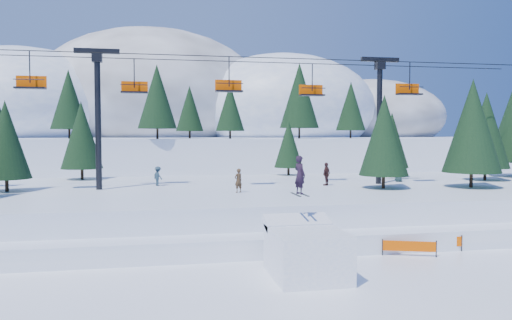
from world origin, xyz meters
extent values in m
plane|color=white|center=(0.00, 0.00, 0.00)|extent=(160.00, 160.00, 0.00)
cube|color=white|center=(0.00, 18.00, 1.25)|extent=(70.00, 22.00, 2.50)
cube|color=white|center=(0.00, 8.00, 0.55)|extent=(70.00, 6.00, 1.10)
cube|color=white|center=(0.00, 68.00, 3.00)|extent=(110.00, 60.00, 6.00)
ellipsoid|color=white|center=(-28.00, 72.00, 11.45)|extent=(36.00, 32.40, 19.80)
ellipsoid|color=#605B59|center=(-6.00, 78.00, 13.26)|extent=(44.00, 39.60, 26.40)
ellipsoid|color=white|center=(18.00, 70.00, 11.42)|extent=(34.00, 30.60, 19.72)
ellipsoid|color=#605B59|center=(38.00, 76.00, 10.12)|extent=(30.00, 27.00, 15.00)
cylinder|color=black|center=(-4.82, 39.19, 6.61)|extent=(0.26, 0.26, 1.21)
cone|color=#173317|center=(-4.82, 39.19, 10.93)|extent=(4.50, 4.50, 7.44)
cylinder|color=black|center=(4.03, 41.40, 6.48)|extent=(0.26, 0.26, 0.96)
cone|color=#173317|center=(4.03, 41.40, 9.91)|extent=(3.57, 3.57, 5.90)
cylinder|color=black|center=(13.10, 41.96, 6.68)|extent=(0.26, 0.26, 1.36)
cone|color=#173317|center=(13.10, 41.96, 11.52)|extent=(5.04, 5.04, 8.33)
cylinder|color=black|center=(-15.24, 43.19, 6.58)|extent=(0.26, 0.26, 1.16)
cone|color=#173317|center=(-15.24, 43.19, 10.74)|extent=(4.32, 4.32, 7.15)
cylinder|color=black|center=(20.92, 44.04, 6.54)|extent=(0.26, 0.26, 1.07)
cone|color=#173317|center=(20.92, 44.04, 10.37)|extent=(3.99, 3.99, 6.59)
cylinder|color=black|center=(-0.70, 45.46, 6.48)|extent=(0.26, 0.26, 0.96)
cone|color=#173317|center=(-0.70, 45.46, 9.91)|extent=(3.57, 3.57, 5.91)
cube|color=white|center=(1.99, 1.73, 1.09)|extent=(3.23, 3.98, 2.18)
cube|color=white|center=(1.99, 3.44, 2.23)|extent=(3.23, 1.39, 0.78)
imported|color=black|center=(2.09, 3.33, 4.59)|extent=(0.69, 0.81, 1.89)
cube|color=black|center=(1.89, 3.33, 3.64)|extent=(0.11, 1.65, 0.03)
cube|color=black|center=(2.29, 3.33, 3.64)|extent=(0.11, 1.65, 0.03)
cylinder|color=black|center=(-9.00, 18.00, 7.50)|extent=(0.44, 0.44, 10.00)
cube|color=black|center=(-9.00, 18.00, 12.60)|extent=(3.20, 0.35, 0.35)
cube|color=black|center=(-9.00, 18.00, 12.15)|extent=(0.70, 0.70, 0.70)
cylinder|color=black|center=(13.00, 18.00, 7.50)|extent=(0.44, 0.44, 10.00)
cube|color=black|center=(13.00, 18.00, 12.60)|extent=(3.20, 0.35, 0.35)
cube|color=black|center=(13.00, 18.00, 12.15)|extent=(0.70, 0.70, 0.70)
cylinder|color=black|center=(2.00, 16.80, 12.30)|extent=(46.00, 0.06, 0.06)
cylinder|color=black|center=(2.00, 19.20, 12.30)|extent=(46.00, 0.06, 0.06)
cylinder|color=black|center=(-13.31, 16.80, 11.20)|extent=(0.08, 0.08, 2.20)
cube|color=black|center=(-13.31, 16.80, 9.75)|extent=(2.00, 0.75, 0.12)
cube|color=#DD4C00|center=(-13.31, 17.18, 10.20)|extent=(2.00, 0.10, 0.85)
cylinder|color=black|center=(-13.31, 16.45, 10.30)|extent=(2.00, 0.06, 0.06)
cylinder|color=black|center=(-6.44, 19.20, 11.20)|extent=(0.08, 0.08, 2.20)
cube|color=black|center=(-6.44, 19.20, 9.75)|extent=(2.00, 0.75, 0.12)
cube|color=#DD4C00|center=(-6.44, 19.58, 10.20)|extent=(2.00, 0.10, 0.85)
cylinder|color=black|center=(-6.44, 18.85, 10.30)|extent=(2.00, 0.06, 0.06)
cylinder|color=black|center=(0.50, 16.80, 11.20)|extent=(0.08, 0.08, 2.20)
cube|color=black|center=(0.50, 16.80, 9.75)|extent=(2.00, 0.75, 0.12)
cube|color=#DD4C00|center=(0.50, 17.18, 10.20)|extent=(2.00, 0.10, 0.85)
cylinder|color=black|center=(0.50, 16.45, 10.30)|extent=(2.00, 0.06, 0.06)
cylinder|color=black|center=(7.67, 19.20, 11.20)|extent=(0.08, 0.08, 2.20)
cube|color=black|center=(7.67, 19.20, 9.75)|extent=(2.00, 0.75, 0.12)
cube|color=#DD4C00|center=(7.67, 19.58, 10.20)|extent=(2.00, 0.10, 0.85)
cylinder|color=black|center=(7.67, 18.85, 10.30)|extent=(2.00, 0.06, 0.06)
cylinder|color=black|center=(14.99, 16.80, 11.20)|extent=(0.08, 0.08, 2.20)
cube|color=black|center=(14.99, 16.80, 9.75)|extent=(2.00, 0.75, 0.12)
cube|color=#DD4C00|center=(14.99, 17.18, 10.20)|extent=(2.00, 0.10, 0.85)
cylinder|color=black|center=(14.99, 16.45, 10.30)|extent=(2.00, 0.06, 0.06)
cylinder|color=black|center=(18.78, 14.09, 3.08)|extent=(0.26, 0.26, 1.16)
cone|color=#173317|center=(18.78, 14.09, 7.22)|extent=(4.31, 4.31, 7.12)
cylinder|color=black|center=(23.64, 19.21, 3.04)|extent=(0.26, 0.26, 1.09)
cone|color=#173317|center=(23.64, 19.21, 6.93)|extent=(4.04, 4.04, 6.68)
cylinder|color=black|center=(17.23, 24.31, 2.93)|extent=(0.26, 0.26, 0.86)
cone|color=#173317|center=(17.23, 24.31, 6.00)|extent=(3.19, 3.19, 5.28)
cylinder|color=black|center=(-11.46, 26.80, 2.99)|extent=(0.26, 0.26, 0.98)
cone|color=#173317|center=(-11.46, 26.80, 6.50)|extent=(3.65, 3.65, 6.04)
cylinder|color=black|center=(7.98, 27.90, 2.88)|extent=(0.26, 0.26, 0.76)
cone|color=#173317|center=(7.98, 27.90, 5.61)|extent=(2.84, 2.84, 4.69)
cylinder|color=black|center=(-15.30, 17.98, 2.95)|extent=(0.26, 0.26, 0.91)
cone|color=#173317|center=(-15.30, 17.98, 6.20)|extent=(3.37, 3.37, 5.58)
cylinder|color=black|center=(11.89, 14.75, 2.99)|extent=(0.26, 0.26, 0.98)
cone|color=#173317|center=(11.89, 14.75, 6.50)|extent=(3.65, 3.65, 6.04)
imported|color=#3E201F|center=(8.38, 17.57, 3.41)|extent=(1.07, 1.07, 1.83)
imported|color=#47321D|center=(0.77, 14.20, 3.34)|extent=(0.73, 0.64, 1.68)
imported|color=#253C4B|center=(-4.76, 19.89, 3.26)|extent=(1.02, 1.14, 1.53)
imported|color=#1D3435|center=(15.50, 19.39, 3.38)|extent=(0.99, 0.80, 1.76)
cylinder|color=black|center=(7.22, 4.91, 0.45)|extent=(0.06, 0.06, 0.90)
cylinder|color=black|center=(9.86, 3.97, 0.45)|extent=(0.06, 0.06, 0.90)
cube|color=#DD4C00|center=(8.54, 4.44, 0.55)|extent=(2.65, 0.98, 0.55)
cylinder|color=black|center=(9.29, 5.62, 0.45)|extent=(0.06, 0.06, 0.90)
cylinder|color=black|center=(12.01, 4.95, 0.45)|extent=(0.06, 0.06, 0.90)
cube|color=#DD4C00|center=(10.65, 5.28, 0.55)|extent=(2.73, 0.71, 0.55)
camera|label=1|loc=(-4.63, -20.04, 6.59)|focal=35.00mm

